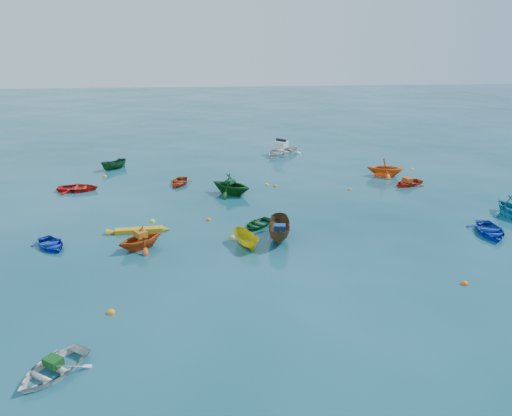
{
  "coord_description": "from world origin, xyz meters",
  "views": [
    {
      "loc": [
        -2.68,
        -27.23,
        12.36
      ],
      "look_at": [
        0.0,
        5.0,
        0.4
      ],
      "focal_mm": 35.0,
      "sensor_mm": 36.0,
      "label": 1
    }
  ],
  "objects": [
    {
      "name": "dinghy_red_nw",
      "position": [
        -13.58,
        11.2,
        0.0
      ],
      "size": [
        3.14,
        2.26,
        0.65
      ],
      "primitive_type": "imported",
      "rotation": [
        0.0,
        0.0,
        1.56
      ],
      "color": "red",
      "rests_on": "ground"
    },
    {
      "name": "tarp_orange_b",
      "position": [
        12.83,
        10.42,
        0.46
      ],
      "size": [
        0.82,
        0.9,
        0.36
      ],
      "primitive_type": "cube",
      "rotation": [
        0.0,
        0.0,
        -1.13
      ],
      "color": "#BF4413",
      "rests_on": "dinghy_red_ne"
    },
    {
      "name": "dinghy_blue_se",
      "position": [
        14.28,
        0.16,
        0.0
      ],
      "size": [
        2.81,
        3.54,
        0.66
      ],
      "primitive_type": "imported",
      "rotation": [
        0.0,
        0.0,
        -0.18
      ],
      "color": "#0D2EA9",
      "rests_on": "ground"
    },
    {
      "name": "buoy_or_a",
      "position": [
        -7.63,
        -7.13,
        0.0
      ],
      "size": [
        0.39,
        0.39,
        0.39
      ],
      "primitive_type": "sphere",
      "color": "orange",
      "rests_on": "ground"
    },
    {
      "name": "dinghy_blue_sw",
      "position": [
        -12.5,
        0.44,
        0.0
      ],
      "size": [
        3.03,
        3.18,
        0.54
      ],
      "primitive_type": "imported",
      "rotation": [
        0.0,
        0.0,
        0.63
      ],
      "color": "#0D20A3",
      "rests_on": "ground"
    },
    {
      "name": "sampan_brown_mid",
      "position": [
        1.07,
        0.47,
        0.0
      ],
      "size": [
        1.84,
        3.67,
        1.36
      ],
      "primitive_type": "imported",
      "rotation": [
        0.0,
        0.0,
        -0.15
      ],
      "color": "#4E351C",
      "rests_on": "ground"
    },
    {
      "name": "sampan_yellow_mid",
      "position": [
        -0.99,
        -0.37,
        0.0
      ],
      "size": [
        1.85,
        2.76,
        1.0
      ],
      "primitive_type": "imported",
      "rotation": [
        0.0,
        0.0,
        0.37
      ],
      "color": "gold",
      "rests_on": "ground"
    },
    {
      "name": "buoy_ye_b",
      "position": [
        -7.0,
        4.03,
        0.0
      ],
      "size": [
        0.36,
        0.36,
        0.36
      ],
      "primitive_type": "sphere",
      "color": "yellow",
      "rests_on": "ground"
    },
    {
      "name": "ground",
      "position": [
        0.0,
        0.0,
        0.0
      ],
      "size": [
        160.0,
        160.0,
        0.0
      ],
      "primitive_type": "plane",
      "color": "#093843",
      "rests_on": "ground"
    },
    {
      "name": "sampan_green_far",
      "position": [
        -11.87,
        17.27,
        0.0
      ],
      "size": [
        2.51,
        2.36,
        0.97
      ],
      "primitive_type": "imported",
      "rotation": [
        0.0,
        0.0,
        -0.85
      ],
      "color": "#10451B",
      "rests_on": "ground"
    },
    {
      "name": "tarp_orange_a",
      "position": [
        -7.17,
        -0.13,
        0.9
      ],
      "size": [
        0.9,
        0.94,
        0.36
      ],
      "primitive_type": "cube",
      "rotation": [
        0.0,
        0.0,
        -0.93
      ],
      "color": "#C76214",
      "rests_on": "dinghy_orange_w"
    },
    {
      "name": "buoy_ye_d",
      "position": [
        -12.27,
        14.91,
        0.0
      ],
      "size": [
        0.37,
        0.37,
        0.37
      ],
      "primitive_type": "sphere",
      "color": "gold",
      "rests_on": "ground"
    },
    {
      "name": "dinghy_red_far",
      "position": [
        -5.73,
        12.26,
        0.0
      ],
      "size": [
        2.29,
        2.92,
        0.55
      ],
      "primitive_type": "imported",
      "rotation": [
        0.0,
        0.0,
        -0.16
      ],
      "color": "#AC320E",
      "rests_on": "ground"
    },
    {
      "name": "buoy_or_c",
      "position": [
        -3.26,
        4.0,
        0.0
      ],
      "size": [
        0.31,
        0.31,
        0.31
      ],
      "primitive_type": "sphere",
      "color": "orange",
      "rests_on": "ground"
    },
    {
      "name": "dinghy_green_e",
      "position": [
        -0.12,
        2.62,
        0.0
      ],
      "size": [
        3.01,
        3.06,
        0.52
      ],
      "primitive_type": "imported",
      "rotation": [
        0.0,
        0.0,
        -0.74
      ],
      "color": "#114C1D",
      "rests_on": "ground"
    },
    {
      "name": "tarp_green_b",
      "position": [
        -1.65,
        9.37,
        1.01
      ],
      "size": [
        0.74,
        0.78,
        0.3
      ],
      "primitive_type": "cube",
      "rotation": [
        0.0,
        0.0,
        0.95
      ],
      "color": "#124B25",
      "rests_on": "dinghy_green_n"
    },
    {
      "name": "tarp_blue_a",
      "position": [
        1.05,
        0.32,
        0.85
      ],
      "size": [
        0.77,
        0.63,
        0.34
      ],
      "primitive_type": "cube",
      "rotation": [
        0.0,
        0.0,
        -0.15
      ],
      "color": "navy",
      "rests_on": "sampan_brown_mid"
    },
    {
      "name": "motorboat_white",
      "position": [
        3.88,
        21.4,
        0.0
      ],
      "size": [
        5.17,
        5.33,
        1.5
      ],
      "primitive_type": "imported",
      "rotation": [
        0.0,
        0.0,
        -0.7
      ],
      "color": "silver",
      "rests_on": "ground"
    },
    {
      "name": "kayak_yellow",
      "position": [
        -7.63,
        2.29,
        0.0
      ],
      "size": [
        3.68,
        0.8,
        0.36
      ],
      "primitive_type": null,
      "rotation": [
        0.0,
        0.0,
        1.64
      ],
      "color": "orange",
      "rests_on": "ground"
    },
    {
      "name": "tarp_green_a",
      "position": [
        -8.98,
        -11.13,
        0.47
      ],
      "size": [
        0.82,
        0.78,
        0.32
      ],
      "primitive_type": "cube",
      "rotation": [
        0.0,
        0.0,
        -0.6
      ],
      "color": "#124B16",
      "rests_on": "dinghy_white_near"
    },
    {
      "name": "dinghy_orange_w",
      "position": [
        -7.21,
        -0.16,
        0.0
      ],
      "size": [
        3.62,
        3.54,
        1.45
      ],
      "primitive_type": "imported",
      "rotation": [
        0.0,
        0.0,
        -0.93
      ],
      "color": "#C54712",
      "rests_on": "ground"
    },
    {
      "name": "buoy_ye_e",
      "position": [
        14.96,
        14.84,
        0.0
      ],
      "size": [
        0.32,
        0.32,
        0.32
      ],
      "primitive_type": "sphere",
      "color": "yellow",
      "rests_on": "ground"
    },
    {
      "name": "buoy_or_e",
      "position": [
        7.84,
        9.64,
        0.0
      ],
      "size": [
        0.31,
        0.31,
        0.31
      ],
      "primitive_type": "sphere",
      "color": "orange",
      "rests_on": "ground"
    },
    {
      "name": "dinghy_cyan_se",
      "position": [
        17.3,
        3.19,
        0.0
      ],
      "size": [
        2.56,
        2.93,
        1.5
      ],
      "primitive_type": "imported",
      "rotation": [
        0.0,
        0.0,
        0.04
      ],
      "color": "teal",
      "rests_on": "ground"
    },
    {
      "name": "dinghy_green_n",
      "position": [
        -1.57,
        9.31,
        0.0
      ],
      "size": [
        4.31,
        4.2,
        1.72
      ],
      "primitive_type": "imported",
      "rotation": [
        0.0,
        0.0,
        0.95
      ],
      "color": "#0F4312",
      "rests_on": "ground"
    },
    {
      "name": "dinghy_orange_far",
      "position": [
        11.9,
        13.19,
        0.0
      ],
      "size": [
        3.59,
        3.26,
        1.63
      ],
      "primitive_type": "imported",
      "rotation": [
        0.0,
        0.0,
        1.36
      ],
      "color": "orange",
      "rests_on": "ground"
    },
    {
      "name": "buoy_or_b",
      "position": [
        9.69,
        -5.88,
        0.0
      ],
      "size": [
        0.37,
        0.37,
        0.37
      ],
      "primitive_type": "sphere",
      "color": "#FA610D",
      "rests_on": "ground"
    },
    {
      "name": "buoy_or_d",
      "position": [
        2.07,
        10.98,
        0.0
      ],
      "size": [
        0.32,
        0.32,
        0.32
      ],
      "primitive_type": "sphere",
      "color": "orange",
      "rests_on": "ground"
    },
    {
      "name": "dinghy_white_near",
      "position": [
        -9.03,
        -11.21,
        0.0
      ],
      "size": [
        3.41,
        3.63,
        0.61
      ],
      "primitive_type": "imported",
      "rotation": [
        0.0,
        0.0,
        -0.6
      ],
      "color": "silver",
      "rests_on": "ground"
    },
    {
      "name": "buoy_ye_c",
      "position": [
        1.41,
        11.41,
        0.0
      ],
      "size": [
        0.32,
        0.32,
        0.32
      ],
      "primitive_type": "sphere",
      "color": "yellow",
      "rests_on": "ground"
    },
    {
      "name": "dinghy_red_ne",
      "position": [
        12.92,
        10.46,
        0.0
      ],
      "size": [
        3.27,
        2.9,
        0.56
      ],
      "primitive_type": "imported",
      "rotation": [
        0.0,
        0.0,
        -1.13
      ],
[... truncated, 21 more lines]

